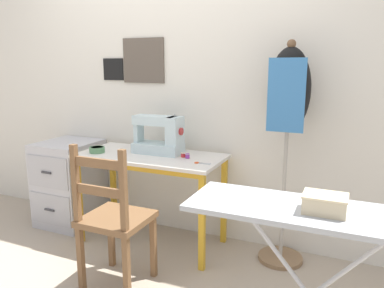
{
  "coord_description": "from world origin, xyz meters",
  "views": [
    {
      "loc": [
        1.42,
        -2.17,
        1.41
      ],
      "look_at": [
        0.36,
        0.24,
        0.85
      ],
      "focal_mm": 35.0,
      "sensor_mm": 36.0,
      "label": 1
    }
  ],
  "objects": [
    {
      "name": "thread_spool_mid_table",
      "position": [
        0.32,
        0.27,
        0.74
      ],
      "size": [
        0.04,
        0.04,
        0.04
      ],
      "color": "purple",
      "rests_on": "sewing_table"
    },
    {
      "name": "ironing_board",
      "position": [
        1.3,
        -0.59,
        0.76
      ],
      "size": [
        1.11,
        0.38,
        0.81
      ],
      "color": "#ADB2B7",
      "rests_on": "ground_plane"
    },
    {
      "name": "storage_box",
      "position": [
        1.34,
        -0.6,
        0.84
      ],
      "size": [
        0.18,
        0.14,
        0.08
      ],
      "color": "beige",
      "rests_on": "ironing_board"
    },
    {
      "name": "sewing_machine",
      "position": [
        0.06,
        0.34,
        0.86
      ],
      "size": [
        0.4,
        0.19,
        0.32
      ],
      "color": "silver",
      "rests_on": "sewing_table"
    },
    {
      "name": "thread_spool_near_machine",
      "position": [
        0.27,
        0.29,
        0.74
      ],
      "size": [
        0.04,
        0.04,
        0.04
      ],
      "color": "red",
      "rests_on": "sewing_table"
    },
    {
      "name": "sewing_table",
      "position": [
        0.0,
        0.26,
        0.63
      ],
      "size": [
        1.13,
        0.54,
        0.73
      ],
      "color": "silver",
      "rests_on": "ground_plane"
    },
    {
      "name": "wooden_chair",
      "position": [
        0.09,
        -0.36,
        0.45
      ],
      "size": [
        0.4,
        0.38,
        0.95
      ],
      "color": "brown",
      "rests_on": "ground_plane"
    },
    {
      "name": "wall_back",
      "position": [
        -0.0,
        0.61,
        1.28
      ],
      "size": [
        10.0,
        0.07,
        2.55
      ],
      "color": "silver",
      "rests_on": "ground_plane"
    },
    {
      "name": "filing_cabinet",
      "position": [
        -0.87,
        0.32,
        0.37
      ],
      "size": [
        0.46,
        0.52,
        0.74
      ],
      "color": "#B7B7BC",
      "rests_on": "ground_plane"
    },
    {
      "name": "ground_plane",
      "position": [
        0.0,
        0.0,
        0.0
      ],
      "size": [
        14.0,
        14.0,
        0.0
      ],
      "primitive_type": "plane",
      "color": "tan"
    },
    {
      "name": "fabric_bowl",
      "position": [
        -0.42,
        0.16,
        0.75
      ],
      "size": [
        0.12,
        0.12,
        0.04
      ],
      "color": "#56895B",
      "rests_on": "sewing_table"
    },
    {
      "name": "dress_form",
      "position": [
        1.01,
        0.39,
        1.13
      ],
      "size": [
        0.32,
        0.32,
        1.57
      ],
      "color": "#846647",
      "rests_on": "ground_plane"
    },
    {
      "name": "scissors",
      "position": [
        0.45,
        0.18,
        0.73
      ],
      "size": [
        0.12,
        0.04,
        0.01
      ],
      "color": "silver",
      "rests_on": "sewing_table"
    }
  ]
}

